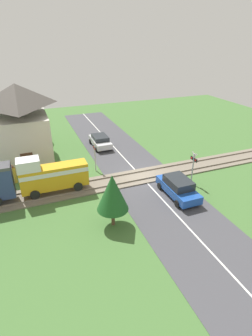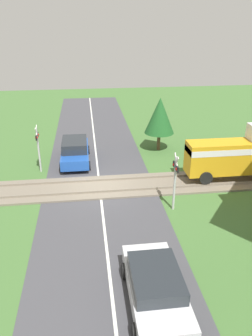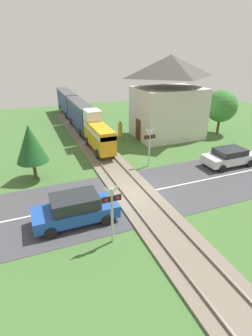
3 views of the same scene
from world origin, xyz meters
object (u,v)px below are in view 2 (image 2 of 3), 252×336
car_near_crossing (75,151)px  crossing_signal_east_approach (175,175)px  crossing_signal_west_approach (38,143)px  car_far_side (155,286)px

car_near_crossing → crossing_signal_east_approach: bearing=36.7°
crossing_signal_west_approach → car_far_side: bearing=23.9°
crossing_signal_west_approach → crossing_signal_east_approach: bearing=52.7°
car_far_side → crossing_signal_west_approach: crossing_signal_west_approach is taller
car_far_side → crossing_signal_west_approach: size_ratio=1.36×
crossing_signal_east_approach → car_near_crossing: bearing=-143.3°
car_near_crossing → crossing_signal_east_approach: crossing_signal_east_approach is taller
car_near_crossing → crossing_signal_west_approach: (1.29, -2.19, 1.13)m
car_far_side → crossing_signal_west_approach: 12.57m
crossing_signal_west_approach → crossing_signal_east_approach: same height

